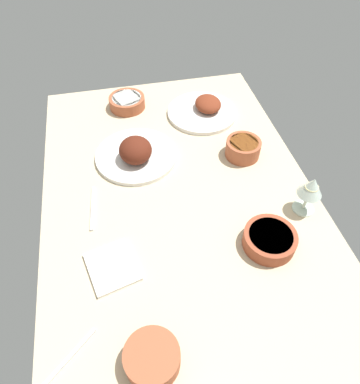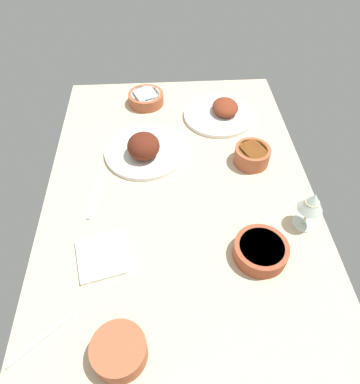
{
  "view_description": "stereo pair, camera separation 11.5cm",
  "coord_description": "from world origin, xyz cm",
  "px_view_note": "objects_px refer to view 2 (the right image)",
  "views": [
    {
      "loc": [
        -74.32,
        16.15,
        92.83
      ],
      "look_at": [
        0.0,
        0.0,
        6.0
      ],
      "focal_mm": 32.74,
      "sensor_mm": 36.0,
      "label": 1
    },
    {
      "loc": [
        -75.91,
        4.73,
        92.83
      ],
      "look_at": [
        0.0,
        0.0,
        6.0
      ],
      "focal_mm": 32.74,
      "sensor_mm": 36.0,
      "label": 2
    }
  ],
  "objects_px": {
    "fork_loose": "(93,197)",
    "bowl_soup": "(252,155)",
    "bowl_pasta": "(119,351)",
    "spoon_loose": "(41,340)",
    "plate_center_main": "(221,112)",
    "folded_napkin": "(100,257)",
    "wine_glass": "(312,204)",
    "bowl_onions": "(261,250)",
    "bowl_cream": "(146,98)",
    "plate_near_viewer": "(144,149)"
  },
  "relations": [
    {
      "from": "fork_loose",
      "to": "bowl_soup",
      "type": "bearing_deg",
      "value": 108.95
    },
    {
      "from": "bowl_pasta",
      "to": "spoon_loose",
      "type": "height_order",
      "value": "bowl_pasta"
    },
    {
      "from": "plate_center_main",
      "to": "folded_napkin",
      "type": "height_order",
      "value": "plate_center_main"
    },
    {
      "from": "wine_glass",
      "to": "bowl_soup",
      "type": "bearing_deg",
      "value": 20.97
    },
    {
      "from": "bowl_onions",
      "to": "fork_loose",
      "type": "xyz_separation_m",
      "value": [
        0.25,
        0.5,
        -0.02
      ]
    },
    {
      "from": "wine_glass",
      "to": "bowl_cream",
      "type": "bearing_deg",
      "value": 35.88
    },
    {
      "from": "bowl_pasta",
      "to": "fork_loose",
      "type": "height_order",
      "value": "bowl_pasta"
    },
    {
      "from": "bowl_soup",
      "to": "wine_glass",
      "type": "xyz_separation_m",
      "value": [
        -0.29,
        -0.11,
        0.06
      ]
    },
    {
      "from": "plate_center_main",
      "to": "plate_near_viewer",
      "type": "distance_m",
      "value": 0.38
    },
    {
      "from": "plate_near_viewer",
      "to": "spoon_loose",
      "type": "xyz_separation_m",
      "value": [
        -0.65,
        0.25,
        -0.03
      ]
    },
    {
      "from": "plate_center_main",
      "to": "bowl_soup",
      "type": "height_order",
      "value": "plate_center_main"
    },
    {
      "from": "bowl_pasta",
      "to": "bowl_soup",
      "type": "distance_m",
      "value": 0.78
    },
    {
      "from": "fork_loose",
      "to": "spoon_loose",
      "type": "xyz_separation_m",
      "value": [
        -0.45,
        0.08,
        0.0
      ]
    },
    {
      "from": "folded_napkin",
      "to": "spoon_loose",
      "type": "relative_size",
      "value": 0.81
    },
    {
      "from": "plate_near_viewer",
      "to": "bowl_soup",
      "type": "distance_m",
      "value": 0.39
    },
    {
      "from": "plate_near_viewer",
      "to": "fork_loose",
      "type": "height_order",
      "value": "plate_near_viewer"
    },
    {
      "from": "plate_center_main",
      "to": "spoon_loose",
      "type": "xyz_separation_m",
      "value": [
        -0.87,
        0.57,
        -0.01
      ]
    },
    {
      "from": "bowl_onions",
      "to": "wine_glass",
      "type": "xyz_separation_m",
      "value": [
        0.1,
        -0.16,
        0.07
      ]
    },
    {
      "from": "plate_center_main",
      "to": "plate_near_viewer",
      "type": "xyz_separation_m",
      "value": [
        -0.22,
        0.31,
        0.01
      ]
    },
    {
      "from": "plate_center_main",
      "to": "bowl_soup",
      "type": "bearing_deg",
      "value": -165.47
    },
    {
      "from": "bowl_cream",
      "to": "folded_napkin",
      "type": "xyz_separation_m",
      "value": [
        -0.76,
        0.13,
        -0.02
      ]
    },
    {
      "from": "bowl_soup",
      "to": "spoon_loose",
      "type": "relative_size",
      "value": 0.7
    },
    {
      "from": "spoon_loose",
      "to": "bowl_soup",
      "type": "bearing_deg",
      "value": -177.83
    },
    {
      "from": "bowl_soup",
      "to": "wine_glass",
      "type": "distance_m",
      "value": 0.31
    },
    {
      "from": "bowl_soup",
      "to": "folded_napkin",
      "type": "height_order",
      "value": "bowl_soup"
    },
    {
      "from": "bowl_cream",
      "to": "folded_napkin",
      "type": "distance_m",
      "value": 0.77
    },
    {
      "from": "bowl_pasta",
      "to": "bowl_soup",
      "type": "height_order",
      "value": "bowl_soup"
    },
    {
      "from": "bowl_onions",
      "to": "wine_glass",
      "type": "relative_size",
      "value": 1.12
    },
    {
      "from": "bowl_pasta",
      "to": "bowl_onions",
      "type": "bearing_deg",
      "value": -57.16
    },
    {
      "from": "bowl_cream",
      "to": "wine_glass",
      "type": "height_order",
      "value": "wine_glass"
    },
    {
      "from": "bowl_cream",
      "to": "wine_glass",
      "type": "xyz_separation_m",
      "value": [
        -0.68,
        -0.49,
        0.07
      ]
    },
    {
      "from": "bowl_cream",
      "to": "spoon_loose",
      "type": "relative_size",
      "value": 0.83
    },
    {
      "from": "plate_center_main",
      "to": "folded_napkin",
      "type": "xyz_separation_m",
      "value": [
        -0.65,
        0.44,
        -0.01
      ]
    },
    {
      "from": "bowl_pasta",
      "to": "bowl_onions",
      "type": "distance_m",
      "value": 0.46
    },
    {
      "from": "wine_glass",
      "to": "folded_napkin",
      "type": "relative_size",
      "value": 0.95
    },
    {
      "from": "bowl_onions",
      "to": "fork_loose",
      "type": "relative_size",
      "value": 0.87
    },
    {
      "from": "wine_glass",
      "to": "bowl_onions",
      "type": "bearing_deg",
      "value": 122.79
    },
    {
      "from": "plate_center_main",
      "to": "bowl_pasta",
      "type": "distance_m",
      "value": 0.99
    },
    {
      "from": "bowl_soup",
      "to": "wine_glass",
      "type": "relative_size",
      "value": 0.9
    },
    {
      "from": "fork_loose",
      "to": "plate_center_main",
      "type": "bearing_deg",
      "value": 135.79
    },
    {
      "from": "bowl_pasta",
      "to": "bowl_soup",
      "type": "bearing_deg",
      "value": -34.52
    },
    {
      "from": "plate_near_viewer",
      "to": "fork_loose",
      "type": "xyz_separation_m",
      "value": [
        -0.2,
        0.17,
        -0.03
      ]
    },
    {
      "from": "bowl_soup",
      "to": "spoon_loose",
      "type": "xyz_separation_m",
      "value": [
        -0.59,
        0.64,
        -0.03
      ]
    },
    {
      "from": "wine_glass",
      "to": "plate_near_viewer",
      "type": "bearing_deg",
      "value": 55.04
    },
    {
      "from": "fork_loose",
      "to": "bowl_onions",
      "type": "bearing_deg",
      "value": 68.52
    },
    {
      "from": "bowl_cream",
      "to": "plate_near_viewer",
      "type": "bearing_deg",
      "value": 179.02
    },
    {
      "from": "bowl_onions",
      "to": "spoon_loose",
      "type": "relative_size",
      "value": 0.86
    },
    {
      "from": "bowl_onions",
      "to": "spoon_loose",
      "type": "bearing_deg",
      "value": 109.24
    },
    {
      "from": "spoon_loose",
      "to": "plate_near_viewer",
      "type": "bearing_deg",
      "value": -151.87
    },
    {
      "from": "bowl_onions",
      "to": "plate_center_main",
      "type": "bearing_deg",
      "value": 1.82
    }
  ]
}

